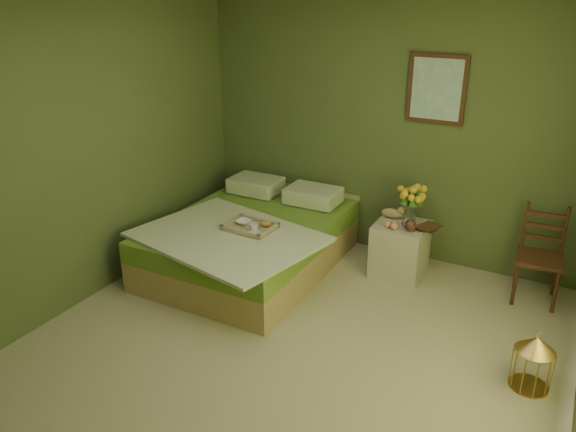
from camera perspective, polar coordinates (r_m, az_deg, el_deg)
The scene contains 12 objects.
floor at distance 4.40m, azimuth -0.85°, elevation -14.56°, with size 4.50×4.50×0.00m, color tan.
wall_back at distance 5.75m, azimuth 10.15°, elevation 8.55°, with size 4.00×4.00×0.00m, color #506032.
wall_left at distance 5.00m, azimuth -21.49°, elevation 5.24°, with size 4.50×4.50×0.00m, color #506032.
wall_art at distance 5.51m, azimuth 14.89°, elevation 12.36°, with size 0.54×0.04×0.64m.
bed at distance 5.65m, azimuth -3.54°, elevation -2.03°, with size 1.80×2.28×1.41m.
nightstand at distance 5.56m, azimuth 11.45°, elevation -2.47°, with size 0.48×0.49×0.96m.
chair at distance 5.47m, azimuth 24.38°, elevation -3.03°, with size 0.41×0.41×0.87m.
birdcage at distance 4.40m, azimuth 23.61°, elevation -13.51°, with size 0.27×0.27×0.41m.
book_lower at distance 5.45m, azimuth 13.36°, elevation -0.98°, with size 0.16×0.22×0.02m, color #381E0F.
book_upper at distance 5.44m, azimuth 13.38°, elevation -0.78°, with size 0.17×0.23×0.02m, color #472819.
cereal_bowl at distance 5.34m, azimuth -4.53°, elevation -0.61°, with size 0.14×0.14×0.04m, color white.
coffee_cup at distance 5.16m, azimuth -3.50°, elevation -1.20°, with size 0.08×0.08×0.08m, color white.
Camera 1 is at (1.72, -3.06, 2.66)m, focal length 35.00 mm.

